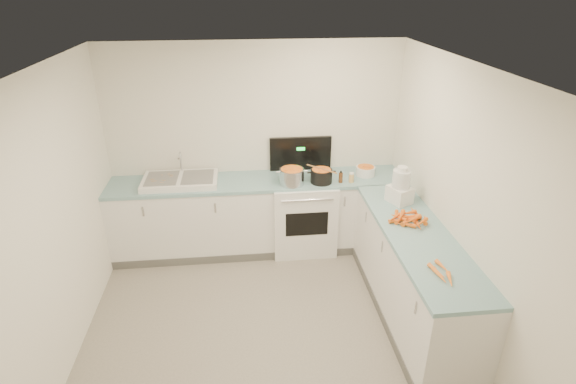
{
  "coord_description": "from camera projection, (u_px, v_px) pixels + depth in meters",
  "views": [
    {
      "loc": [
        -0.17,
        -3.19,
        3.11
      ],
      "look_at": [
        0.3,
        1.1,
        1.05
      ],
      "focal_mm": 28.0,
      "sensor_mm": 36.0,
      "label": 1
    }
  ],
  "objects": [
    {
      "name": "wall_right",
      "position": [
        470.0,
        218.0,
        3.85
      ],
      "size": [
        0.0,
        4.0,
        2.5
      ],
      "primitive_type": null,
      "rotation": [
        1.57,
        0.0,
        -1.57
      ],
      "color": "silver",
      "rests_on": "ground"
    },
    {
      "name": "floor",
      "position": [
        269.0,
        344.0,
        4.21
      ],
      "size": [
        3.5,
        4.0,
        0.0
      ],
      "primitive_type": null,
      "color": "gray",
      "rests_on": "ground"
    },
    {
      "name": "food_processor",
      "position": [
        400.0,
        187.0,
        4.74
      ],
      "size": [
        0.28,
        0.3,
        0.41
      ],
      "color": "white",
      "rests_on": "counter_right"
    },
    {
      "name": "mixing_bowl",
      "position": [
        365.0,
        171.0,
        5.45
      ],
      "size": [
        0.25,
        0.25,
        0.11
      ],
      "primitive_type": "cylinder",
      "rotation": [
        0.0,
        0.0,
        -0.06
      ],
      "color": "white",
      "rests_on": "counter_back"
    },
    {
      "name": "stove",
      "position": [
        303.0,
        213.0,
        5.58
      ],
      "size": [
        0.76,
        0.65,
        1.36
      ],
      "color": "white",
      "rests_on": "ground"
    },
    {
      "name": "counter_right",
      "position": [
        413.0,
        274.0,
        4.42
      ],
      "size": [
        0.62,
        2.2,
        0.94
      ],
      "color": "white",
      "rests_on": "ground"
    },
    {
      "name": "counter_back",
      "position": [
        259.0,
        215.0,
        5.54
      ],
      "size": [
        3.5,
        0.62,
        0.94
      ],
      "color": "white",
      "rests_on": "ground"
    },
    {
      "name": "spice_jar",
      "position": [
        351.0,
        178.0,
        5.26
      ],
      "size": [
        0.06,
        0.06,
        0.1
      ],
      "primitive_type": "cylinder",
      "color": "#E5B266",
      "rests_on": "counter_back"
    },
    {
      "name": "sink",
      "position": [
        180.0,
        180.0,
        5.23
      ],
      "size": [
        0.86,
        0.52,
        0.31
      ],
      "color": "white",
      "rests_on": "counter_back"
    },
    {
      "name": "steel_pot",
      "position": [
        292.0,
        177.0,
        5.19
      ],
      "size": [
        0.36,
        0.36,
        0.21
      ],
      "primitive_type": "cylinder",
      "rotation": [
        0.0,
        0.0,
        0.32
      ],
      "color": "silver",
      "rests_on": "stove"
    },
    {
      "name": "wall_back",
      "position": [
        256.0,
        147.0,
        5.47
      ],
      "size": [
        3.5,
        0.0,
        2.5
      ],
      "primitive_type": null,
      "rotation": [
        1.57,
        0.0,
        0.0
      ],
      "color": "silver",
      "rests_on": "ground"
    },
    {
      "name": "ceiling",
      "position": [
        262.0,
        74.0,
        3.14
      ],
      "size": [
        3.5,
        4.0,
        0.0
      ],
      "primitive_type": null,
      "rotation": [
        3.14,
        0.0,
        0.0
      ],
      "color": "silver",
      "rests_on": "ground"
    },
    {
      "name": "carrot_pile",
      "position": [
        408.0,
        219.0,
        4.41
      ],
      "size": [
        0.41,
        0.45,
        0.09
      ],
      "color": "orange",
      "rests_on": "counter_right"
    },
    {
      "name": "peelings",
      "position": [
        163.0,
        179.0,
        5.18
      ],
      "size": [
        0.25,
        0.28,
        0.01
      ],
      "color": "tan",
      "rests_on": "sink"
    },
    {
      "name": "extract_bottle",
      "position": [
        341.0,
        178.0,
        5.25
      ],
      "size": [
        0.05,
        0.05,
        0.12
      ],
      "primitive_type": "cylinder",
      "color": "#593319",
      "rests_on": "counter_back"
    },
    {
      "name": "black_pot",
      "position": [
        321.0,
        177.0,
        5.24
      ],
      "size": [
        0.33,
        0.33,
        0.18
      ],
      "primitive_type": "cylinder",
      "rotation": [
        0.0,
        0.0,
        -0.4
      ],
      "color": "black",
      "rests_on": "stove"
    },
    {
      "name": "wooden_spoon",
      "position": [
        322.0,
        169.0,
        5.2
      ],
      "size": [
        0.31,
        0.31,
        0.02
      ],
      "primitive_type": "cylinder",
      "rotation": [
        1.57,
        0.0,
        0.79
      ],
      "color": "#AD7A47",
      "rests_on": "black_pot"
    },
    {
      "name": "peeled_carrots",
      "position": [
        442.0,
        273.0,
        3.62
      ],
      "size": [
        0.15,
        0.35,
        0.04
      ],
      "color": "orange",
      "rests_on": "counter_right"
    },
    {
      "name": "wall_left",
      "position": [
        43.0,
        241.0,
        3.5
      ],
      "size": [
        0.0,
        4.0,
        2.5
      ],
      "primitive_type": null,
      "rotation": [
        1.57,
        0.0,
        1.57
      ],
      "color": "silver",
      "rests_on": "ground"
    }
  ]
}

